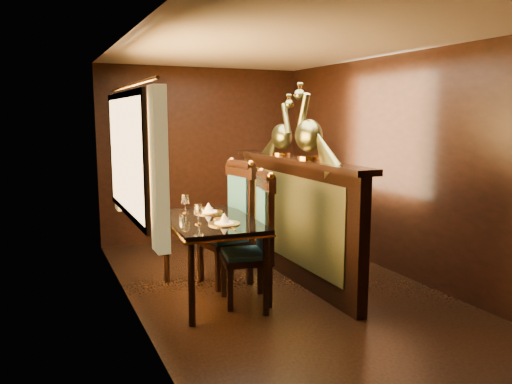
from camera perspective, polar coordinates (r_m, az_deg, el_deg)
ground at (r=5.36m, az=2.71°, el=-11.09°), size 5.00×5.00×0.00m
room_shell at (r=5.02m, az=1.87°, el=6.05°), size 3.04×5.04×2.52m
partition at (r=5.57m, az=4.31°, el=-2.72°), size 0.26×2.70×1.36m
dining_table at (r=4.96m, az=-5.20°, el=-3.89°), size 0.93×1.42×1.01m
chair_left at (r=4.86m, az=0.20°, el=-4.83°), size 0.55×0.57×1.30m
chair_right at (r=5.45m, az=-2.46°, el=-3.03°), size 0.56×0.58×1.36m
peacock_left at (r=5.20m, az=6.06°, el=8.07°), size 0.25×0.67×0.80m
peacock_right at (r=5.73m, az=2.97°, el=7.62°), size 0.22×0.58×0.69m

